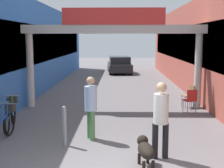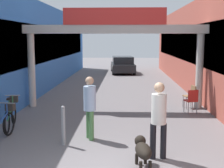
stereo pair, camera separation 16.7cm
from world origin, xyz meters
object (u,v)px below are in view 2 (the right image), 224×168
pedestrian_companion (90,104)px  bicycle_green_third (11,114)px  cafe_chair_red_nearer (192,99)px  pedestrian_with_dog (159,115)px  dog_on_leash (143,149)px  bicycle_blue_second (2,124)px  bollard_post_metal (63,125)px  cafe_chair_wood_farther (191,94)px  parked_car_black (123,65)px

pedestrian_companion → bicycle_green_third: (-2.56, 1.01, -0.56)m
cafe_chair_red_nearer → pedestrian_with_dog: bearing=-110.8°
dog_on_leash → bicycle_blue_second: size_ratio=0.51×
pedestrian_with_dog → bicycle_green_third: pedestrian_with_dog is taller
pedestrian_companion → dog_on_leash: size_ratio=2.00×
pedestrian_with_dog → bollard_post_metal: bearing=160.7°
dog_on_leash → cafe_chair_wood_farther: cafe_chair_wood_farther is taller
dog_on_leash → parked_car_black: (-0.58, 18.64, 0.26)m
cafe_chair_red_nearer → cafe_chair_wood_farther: same height
pedestrian_companion → bicycle_blue_second: size_ratio=1.03×
bicycle_green_third → cafe_chair_wood_farther: size_ratio=1.88×
cafe_chair_red_nearer → cafe_chair_wood_farther: size_ratio=1.00×
bicycle_green_third → bicycle_blue_second: bearing=-81.6°
pedestrian_with_dog → bollard_post_metal: 2.54m
pedestrian_companion → bollard_post_metal: 0.94m
bicycle_blue_second → cafe_chair_red_nearer: bearing=29.5°
pedestrian_with_dog → cafe_chair_red_nearer: (1.69, 4.44, -0.48)m
cafe_chair_wood_farther → bicycle_blue_second: bearing=-144.3°
cafe_chair_wood_farther → parked_car_black: bearing=102.5°
bicycle_blue_second → cafe_chair_red_nearer: 6.66m
pedestrian_companion → dog_on_leash: 2.35m
bollard_post_metal → parked_car_black: bearing=85.4°
parked_car_black → pedestrian_with_dog: bearing=-87.0°
pedestrian_with_dog → pedestrian_companion: 2.18m
parked_car_black → pedestrian_companion: bearing=-92.6°
dog_on_leash → cafe_chair_red_nearer: bearing=67.2°
bicycle_green_third → parked_car_black: 16.15m
cafe_chair_red_nearer → cafe_chair_wood_farther: bearing=79.9°
bicycle_blue_second → bicycle_green_third: 1.20m
bollard_post_metal → cafe_chair_red_nearer: 5.42m
dog_on_leash → bicycle_green_third: 4.82m
bicycle_green_third → bollard_post_metal: 2.47m
dog_on_leash → pedestrian_companion: bearing=126.2°
dog_on_leash → parked_car_black: size_ratio=0.21×
dog_on_leash → cafe_chair_red_nearer: cafe_chair_red_nearer is taller
bollard_post_metal → cafe_chair_wood_farther: bearing=47.7°
pedestrian_companion → bicycle_green_third: 2.81m
dog_on_leash → pedestrian_with_dog: bearing=51.9°
cafe_chair_red_nearer → cafe_chair_wood_farther: (0.18, 1.01, 0.00)m
pedestrian_companion → cafe_chair_red_nearer: size_ratio=1.94×
cafe_chair_wood_farther → dog_on_leash: bearing=-110.7°
bicycle_blue_second → dog_on_leash: bearing=-23.9°
dog_on_leash → parked_car_black: bearing=91.8°
bicycle_green_third → bollard_post_metal: bearing=-38.4°
pedestrian_companion → parked_car_black: 16.83m
bicycle_blue_second → parked_car_black: size_ratio=0.41×
bicycle_blue_second → parked_car_black: (3.14, 16.99, 0.21)m
pedestrian_with_dog → parked_car_black: 18.18m
bicycle_blue_second → parked_car_black: parked_car_black is taller
cafe_chair_wood_farther → parked_car_black: size_ratio=0.22×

